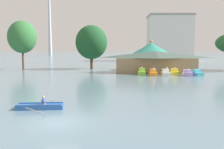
% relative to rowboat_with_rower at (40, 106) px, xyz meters
% --- Properties ---
extents(ground_plane, '(2000.00, 2000.00, 0.00)m').
position_rel_rowboat_with_rower_xyz_m(ground_plane, '(2.53, -3.91, -0.22)').
color(ground_plane, slate).
extents(rowboat_with_rower, '(4.06, 3.16, 1.34)m').
position_rel_rowboat_with_rower_xyz_m(rowboat_with_rower, '(0.00, 0.00, 0.00)').
color(rowboat_with_rower, '#2D60AD').
rests_on(rowboat_with_rower, ground).
extents(pedal_boat_lime, '(1.93, 2.96, 1.73)m').
position_rel_rowboat_with_rower_xyz_m(pedal_boat_lime, '(12.02, 29.62, 0.33)').
color(pedal_boat_lime, '#8CCC3F').
rests_on(pedal_boat_lime, ground).
extents(pedal_boat_orange, '(1.57, 2.59, 1.60)m').
position_rel_rowboat_with_rower_xyz_m(pedal_boat_orange, '(14.09, 28.11, 0.30)').
color(pedal_boat_orange, orange).
rests_on(pedal_boat_orange, ground).
extents(pedal_boat_white, '(1.57, 2.46, 1.74)m').
position_rel_rowboat_with_rower_xyz_m(pedal_boat_white, '(16.69, 28.40, 0.30)').
color(pedal_boat_white, white).
rests_on(pedal_boat_white, ground).
extents(pedal_boat_yellow, '(2.08, 2.71, 1.61)m').
position_rel_rowboat_with_rower_xyz_m(pedal_boat_yellow, '(18.83, 29.82, 0.29)').
color(pedal_boat_yellow, yellow).
rests_on(pedal_boat_yellow, ground).
extents(pedal_boat_lavender, '(1.93, 2.42, 1.46)m').
position_rel_rowboat_with_rower_xyz_m(pedal_boat_lavender, '(20.87, 27.63, 0.27)').
color(pedal_boat_lavender, '#B299D8').
rests_on(pedal_boat_lavender, ground).
extents(pedal_boat_cyan, '(2.02, 2.86, 1.72)m').
position_rel_rowboat_with_rower_xyz_m(pedal_boat_cyan, '(22.96, 28.13, 0.29)').
color(pedal_boat_cyan, '#4CB7CC').
rests_on(pedal_boat_cyan, ground).
extents(boathouse, '(19.10, 7.99, 4.88)m').
position_rel_rowboat_with_rower_xyz_m(boathouse, '(15.56, 35.09, 2.34)').
color(boathouse, '#9E7F5B').
rests_on(boathouse, ground).
extents(green_roof_pavilion, '(10.48, 10.48, 7.76)m').
position_rel_rowboat_with_rower_xyz_m(green_roof_pavilion, '(15.83, 42.95, 3.89)').
color(green_roof_pavilion, brown).
rests_on(green_roof_pavilion, ground).
extents(shoreline_tree_tall_left, '(7.36, 7.36, 12.74)m').
position_rel_rowboat_with_rower_xyz_m(shoreline_tree_tall_left, '(-17.78, 42.76, 8.30)').
color(shoreline_tree_tall_left, brown).
rests_on(shoreline_tree_tall_left, ground).
extents(shoreline_tree_mid, '(8.61, 8.61, 11.84)m').
position_rel_rowboat_with_rower_xyz_m(shoreline_tree_mid, '(0.02, 45.47, 7.02)').
color(shoreline_tree_mid, brown).
rests_on(shoreline_tree_mid, ground).
extents(background_building_block, '(20.95, 13.90, 22.26)m').
position_rel_rowboat_with_rower_xyz_m(background_building_block, '(33.01, 99.47, 10.93)').
color(background_building_block, silver).
rests_on(background_building_block, ground).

